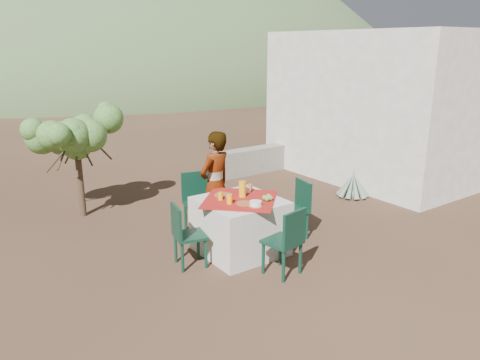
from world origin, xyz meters
The scene contains 24 objects.
ground centered at (0.00, 0.00, 0.00)m, with size 160.00×160.00×0.00m, color #312116.
table centered at (0.62, 0.20, 0.38)m, with size 1.30×1.30×0.76m.
chair_far centered at (0.55, 1.21, 0.50)m, with size 0.50×0.50×0.90m.
chair_near centered at (0.69, -0.69, 0.48)m, with size 0.46×0.46×0.87m.
chair_left centered at (-0.20, 0.25, 0.46)m, with size 0.45×0.45×0.82m.
chair_right centered at (1.61, 0.16, 0.47)m, with size 0.45×0.45×0.85m.
person centered at (0.67, 0.89, 0.78)m, with size 0.57×0.38×1.57m, color #8C6651.
shrub_tree centered at (-0.64, 2.90, 1.27)m, with size 1.36×1.34×1.60m.
agave centered at (3.74, 0.96, 0.21)m, with size 0.60×0.60×0.64m.
guesthouse centered at (5.60, 1.80, 1.50)m, with size 3.20×4.20×3.00m, color white.
stone_wall centered at (3.60, 3.40, 0.28)m, with size 2.60×0.35×0.55m, color gray.
hill_near_right centered at (12.00, 36.00, 0.00)m, with size 48.00×48.00×20.00m, color #3C5831.
hill_far_right centered at (28.00, 46.00, 0.00)m, with size 36.00×36.00×14.00m, color gray.
plate_far centered at (0.52, 0.45, 0.77)m, with size 0.25×0.25×0.01m, color brown.
plate_near centered at (0.55, 0.01, 0.77)m, with size 0.21×0.21×0.01m, color brown.
glass_far centered at (0.39, 0.32, 0.81)m, with size 0.07×0.07×0.11m, color #FEA910.
glass_near centered at (0.40, 0.13, 0.82)m, with size 0.08×0.08×0.12m, color #FEA910.
juice_pitcher centered at (0.70, 0.26, 0.87)m, with size 0.10×0.10×0.22m, color #FEA910.
bowl_plate centered at (0.62, -0.15, 0.77)m, with size 0.19×0.19×0.01m, color brown.
white_bowl centered at (0.62, -0.15, 0.80)m, with size 0.15×0.15×0.06m, color white.
jar_left centered at (0.90, 0.37, 0.81)m, with size 0.06×0.06×0.09m, color orange.
jar_right centered at (0.96, 0.42, 0.81)m, with size 0.06×0.06×0.10m, color orange.
napkin_holder centered at (0.87, 0.35, 0.80)m, with size 0.07×0.04×0.08m, color white.
fruit_cluster centered at (0.89, -0.05, 0.80)m, with size 0.14×0.13×0.07m.
Camera 1 is at (-2.79, -4.61, 2.74)m, focal length 35.00 mm.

